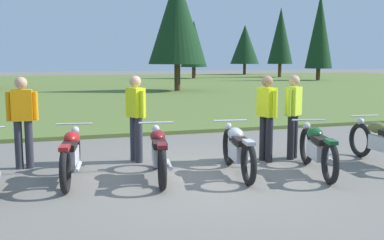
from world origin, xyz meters
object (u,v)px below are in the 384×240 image
Objects in this scene: rider_checking_bike at (267,113)px; rider_with_back_turned at (293,112)px; motorcycle_red at (71,155)px; motorcycle_maroon at (159,152)px; motorcycle_british_green at (317,148)px; motorcycle_silver at (238,149)px; motorcycle_olive at (383,142)px; rider_in_hivis_vest at (136,113)px; rider_near_row_end at (23,117)px.

rider_checking_bike is 1.00× the size of rider_with_back_turned.
motorcycle_red is 1.00× the size of motorcycle_maroon.
rider_checking_bike is at bearing 110.42° from motorcycle_british_green.
motorcycle_silver is 1.25× the size of rider_checking_bike.
rider_with_back_turned reaches higher than motorcycle_british_green.
rider_in_hivis_vest is (-4.39, 1.65, 0.51)m from motorcycle_olive.
rider_with_back_turned is (0.60, 0.04, 0.00)m from rider_checking_bike.
motorcycle_maroon is 0.99× the size of motorcycle_olive.
motorcycle_maroon is 2.43m from rider_checking_bike.
motorcycle_british_green is 1.22× the size of rider_near_row_end.
rider_with_back_turned reaches higher than motorcycle_maroon.
rider_checking_bike is at bearing 154.70° from motorcycle_olive.
motorcycle_silver is 1.25× the size of rider_near_row_end.
motorcycle_maroon is at bearing -11.10° from motorcycle_red.
rider_near_row_end and rider_in_hivis_vest have the same top height.
rider_in_hivis_vest is at bearing 167.33° from rider_with_back_turned.
motorcycle_silver is (1.36, -0.15, 0.00)m from motorcycle_maroon.
motorcycle_silver is 1.31m from rider_checking_bike.
rider_near_row_end is (-0.77, 1.14, 0.51)m from motorcycle_red.
motorcycle_olive is at bearing -4.23° from motorcycle_maroon.
motorcycle_maroon and motorcycle_british_green have the same top height.
motorcycle_red is 2.80m from motorcycle_silver.
rider_checking_bike reaches higher than motorcycle_british_green.
motorcycle_silver is 1.25× the size of rider_with_back_turned.
motorcycle_silver and motorcycle_british_green have the same top height.
motorcycle_silver is at bearing 176.76° from motorcycle_olive.
motorcycle_red is 1.25× the size of rider_checking_bike.
rider_with_back_turned and rider_in_hivis_vest have the same top height.
motorcycle_silver is 1.39m from motorcycle_british_green.
motorcycle_maroon is (1.40, -0.28, 0.00)m from motorcycle_red.
motorcycle_red is 1.25× the size of rider_with_back_turned.
motorcycle_maroon is 1.37m from motorcycle_silver.
rider_near_row_end reaches higher than motorcycle_olive.
motorcycle_silver is 3.90m from rider_near_row_end.
rider_checking_bike is at bearing 5.25° from motorcycle_red.
motorcycle_british_green is 3.42m from rider_in_hivis_vest.
rider_checking_bike and rider_with_back_turned have the same top height.
rider_with_back_turned is at bearing 12.67° from motorcycle_maroon.
motorcycle_olive is 1.26× the size of rider_with_back_turned.
motorcycle_red and motorcycle_british_green have the same top height.
motorcycle_british_green is at bearing -14.81° from motorcycle_silver.
motorcycle_silver is 1.80m from rider_with_back_turned.
rider_with_back_turned is at bearing -8.60° from rider_near_row_end.
motorcycle_maroon is 1.02× the size of motorcycle_british_green.
rider_with_back_turned reaches higher than motorcycle_silver.
rider_checking_bike reaches higher than motorcycle_maroon.
rider_near_row_end is at bearing 158.49° from motorcycle_british_green.
motorcycle_silver is at bearing -140.52° from rider_checking_bike.
motorcycle_olive is 2.23m from rider_checking_bike.
rider_with_back_turned is at bearing 27.62° from motorcycle_silver.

